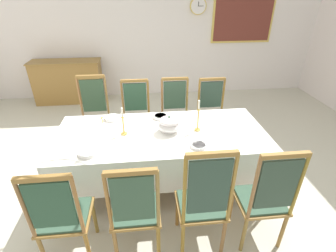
# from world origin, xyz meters

# --- Properties ---
(ground) EXTENTS (7.50, 5.81, 0.04)m
(ground) POSITION_xyz_m (0.00, 0.00, -0.02)
(ground) COLOR beige
(back_wall) EXTENTS (7.50, 0.08, 3.41)m
(back_wall) POSITION_xyz_m (0.00, 2.94, 1.70)
(back_wall) COLOR silver
(back_wall) RESTS_ON ground
(dining_table) EXTENTS (2.42, 1.05, 0.76)m
(dining_table) POSITION_xyz_m (0.00, -0.25, 0.69)
(dining_table) COLOR olive
(dining_table) RESTS_ON ground
(tablecloth) EXTENTS (2.44, 1.07, 0.45)m
(tablecloth) POSITION_xyz_m (0.00, -0.25, 0.64)
(tablecloth) COLOR white
(tablecloth) RESTS_ON dining_table
(chair_south_a) EXTENTS (0.44, 0.42, 1.08)m
(chair_south_a) POSITION_xyz_m (-0.93, -1.18, 0.55)
(chair_south_a) COLOR olive
(chair_south_a) RESTS_ON ground
(chair_north_a) EXTENTS (0.44, 0.42, 1.15)m
(chair_north_a) POSITION_xyz_m (-0.93, 0.68, 0.57)
(chair_north_a) COLOR brown
(chair_north_a) RESTS_ON ground
(chair_south_b) EXTENTS (0.44, 0.42, 1.08)m
(chair_south_b) POSITION_xyz_m (-0.31, -1.18, 0.55)
(chair_south_b) COLOR olive
(chair_south_b) RESTS_ON ground
(chair_north_b) EXTENTS (0.44, 0.42, 1.06)m
(chair_north_b) POSITION_xyz_m (-0.31, 0.68, 0.54)
(chair_north_b) COLOR #8F5D32
(chair_north_b) RESTS_ON ground
(chair_south_c) EXTENTS (0.44, 0.42, 1.19)m
(chair_south_c) POSITION_xyz_m (0.29, -1.19, 0.59)
(chair_south_c) COLOR olive
(chair_south_c) RESTS_ON ground
(chair_north_c) EXTENTS (0.44, 0.42, 1.07)m
(chair_north_c) POSITION_xyz_m (0.29, 0.68, 0.55)
(chair_north_c) COLOR brown
(chair_north_c) RESTS_ON ground
(chair_south_d) EXTENTS (0.44, 0.42, 1.14)m
(chair_south_d) POSITION_xyz_m (0.87, -1.19, 0.57)
(chair_south_d) COLOR olive
(chair_south_d) RESTS_ON ground
(chair_north_d) EXTENTS (0.44, 0.42, 1.04)m
(chair_north_d) POSITION_xyz_m (0.87, 0.68, 0.54)
(chair_north_d) COLOR olive
(chair_north_d) RESTS_ON ground
(soup_tureen) EXTENTS (0.25, 0.25, 0.21)m
(soup_tureen) POSITION_xyz_m (0.09, -0.25, 0.86)
(soup_tureen) COLOR silver
(soup_tureen) RESTS_ON tablecloth
(candlestick_west) EXTENTS (0.07, 0.07, 0.33)m
(candlestick_west) POSITION_xyz_m (-0.43, -0.25, 0.90)
(candlestick_west) COLOR gold
(candlestick_west) RESTS_ON tablecloth
(candlestick_east) EXTENTS (0.07, 0.07, 0.38)m
(candlestick_east) POSITION_xyz_m (0.43, -0.25, 0.92)
(candlestick_east) COLOR gold
(candlestick_east) RESTS_ON tablecloth
(bowl_near_left) EXTENTS (0.18, 0.18, 0.04)m
(bowl_near_left) POSITION_xyz_m (0.02, 0.11, 0.79)
(bowl_near_left) COLOR silver
(bowl_near_left) RESTS_ON tablecloth
(bowl_near_right) EXTENTS (0.19, 0.19, 0.04)m
(bowl_near_right) POSITION_xyz_m (-0.60, 0.14, 0.79)
(bowl_near_right) COLOR silver
(bowl_near_right) RESTS_ON tablecloth
(bowl_far_left) EXTENTS (0.17, 0.17, 0.03)m
(bowl_far_left) POSITION_xyz_m (0.37, -0.60, 0.78)
(bowl_far_left) COLOR silver
(bowl_far_left) RESTS_ON tablecloth
(bowl_far_right) EXTENTS (0.19, 0.19, 0.04)m
(bowl_far_right) POSITION_xyz_m (-0.77, -0.62, 0.79)
(bowl_far_right) COLOR silver
(bowl_far_right) RESTS_ON tablecloth
(spoon_primary) EXTENTS (0.05, 0.18, 0.01)m
(spoon_primary) POSITION_xyz_m (0.14, 0.13, 0.77)
(spoon_primary) COLOR gold
(spoon_primary) RESTS_ON tablecloth
(spoon_secondary) EXTENTS (0.05, 0.18, 0.01)m
(spoon_secondary) POSITION_xyz_m (-0.73, 0.17, 0.77)
(spoon_secondary) COLOR gold
(spoon_secondary) RESTS_ON tablecloth
(sideboard) EXTENTS (1.44, 0.48, 0.90)m
(sideboard) POSITION_xyz_m (-1.78, 2.63, 0.45)
(sideboard) COLOR olive
(sideboard) RESTS_ON ground
(mounted_clock) EXTENTS (0.34, 0.06, 0.34)m
(mounted_clock) POSITION_xyz_m (1.04, 2.87, 1.90)
(mounted_clock) COLOR #D1B251
(framed_painting) EXTENTS (1.34, 0.05, 1.11)m
(framed_painting) POSITION_xyz_m (2.04, 2.88, 1.70)
(framed_painting) COLOR #D1B251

